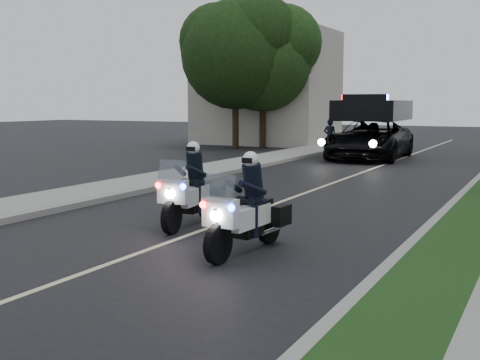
% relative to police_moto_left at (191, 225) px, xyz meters
% --- Properties ---
extents(ground, '(120.00, 120.00, 0.00)m').
position_rel_police_moto_left_xyz_m(ground, '(0.47, -1.94, 0.00)').
color(ground, black).
rests_on(ground, ground).
extents(curb_right, '(0.20, 60.00, 0.15)m').
position_rel_police_moto_left_xyz_m(curb_right, '(4.57, 8.06, 0.07)').
color(curb_right, gray).
rests_on(curb_right, ground).
extents(curb_left, '(0.20, 60.00, 0.15)m').
position_rel_police_moto_left_xyz_m(curb_left, '(-3.63, 8.06, 0.07)').
color(curb_left, gray).
rests_on(curb_left, ground).
extents(sidewalk_left, '(2.00, 60.00, 0.16)m').
position_rel_police_moto_left_xyz_m(sidewalk_left, '(-4.73, 8.06, 0.08)').
color(sidewalk_left, gray).
rests_on(sidewalk_left, ground).
extents(building_far, '(8.00, 6.00, 7.00)m').
position_rel_police_moto_left_xyz_m(building_far, '(-9.53, 24.06, 3.50)').
color(building_far, '#A8A396').
rests_on(building_far, ground).
extents(lane_marking, '(0.12, 50.00, 0.01)m').
position_rel_police_moto_left_xyz_m(lane_marking, '(0.47, 8.06, 0.00)').
color(lane_marking, '#BFB78C').
rests_on(lane_marking, ground).
extents(police_moto_left, '(0.98, 2.16, 1.77)m').
position_rel_police_moto_left_xyz_m(police_moto_left, '(0.00, 0.00, 0.00)').
color(police_moto_left, silver).
rests_on(police_moto_left, ground).
extents(police_moto_right, '(0.85, 2.10, 1.75)m').
position_rel_police_moto_left_xyz_m(police_moto_right, '(2.08, -1.51, 0.00)').
color(police_moto_right, silver).
rests_on(police_moto_right, ground).
extents(police_suv, '(3.26, 6.60, 3.15)m').
position_rel_police_moto_left_xyz_m(police_suv, '(-0.78, 16.63, 0.00)').
color(police_suv, black).
rests_on(police_suv, ground).
extents(bicycle, '(0.60, 1.64, 0.85)m').
position_rel_police_moto_left_xyz_m(bicycle, '(-2.39, 15.65, 0.00)').
color(bicycle, black).
rests_on(bicycle, ground).
extents(cyclist, '(0.61, 0.42, 1.64)m').
position_rel_police_moto_left_xyz_m(cyclist, '(-2.39, 15.65, 0.00)').
color(cyclist, black).
rests_on(cyclist, ground).
extents(tree_left_near, '(7.52, 7.52, 9.53)m').
position_rel_police_moto_left_xyz_m(tree_left_near, '(-8.21, 20.70, 0.00)').
color(tree_left_near, '#1F4216').
rests_on(tree_left_near, ground).
extents(tree_left_far, '(7.51, 7.51, 10.13)m').
position_rel_police_moto_left_xyz_m(tree_left_far, '(-9.30, 19.42, 0.00)').
color(tree_left_far, '#193410').
rests_on(tree_left_far, ground).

